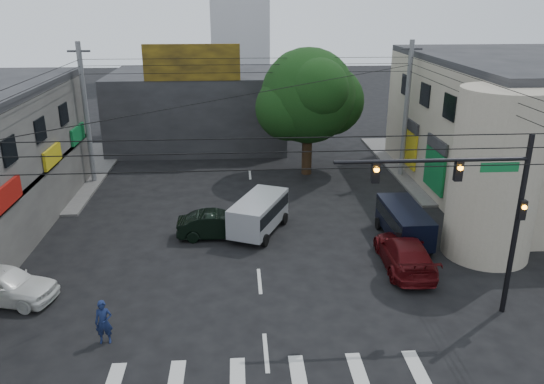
{
  "coord_description": "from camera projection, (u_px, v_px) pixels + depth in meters",
  "views": [
    {
      "loc": [
        -0.83,
        -18.46,
        11.66
      ],
      "look_at": [
        0.68,
        4.0,
        3.42
      ],
      "focal_mm": 35.0,
      "sensor_mm": 36.0,
      "label": 1
    }
  ],
  "objects": [
    {
      "name": "corner_column",
      "position": [
        495.0,
        175.0,
        24.42
      ],
      "size": [
        4.0,
        4.0,
        8.0
      ],
      "primitive_type": "cylinder",
      "color": "gray",
      "rests_on": "ground"
    },
    {
      "name": "white_compact",
      "position": [
        2.0,
        284.0,
        21.52
      ],
      "size": [
        3.9,
        5.27,
        1.5
      ],
      "primitive_type": "imported",
      "rotation": [
        0.0,
        0.0,
        1.32
      ],
      "color": "white",
      "rests_on": "ground"
    },
    {
      "name": "ground",
      "position": [
        262.0,
        306.0,
        21.36
      ],
      "size": [
        160.0,
        160.0,
        0.0
      ],
      "primitive_type": "plane",
      "color": "black",
      "rests_on": "ground"
    },
    {
      "name": "traffic_officer",
      "position": [
        104.0,
        322.0,
        18.83
      ],
      "size": [
        0.67,
        0.49,
        1.69
      ],
      "primitive_type": "imported",
      "rotation": [
        0.0,
        0.0,
        0.07
      ],
      "color": "#131E43",
      "rests_on": "ground"
    },
    {
      "name": "street_tree",
      "position": [
        308.0,
        96.0,
        35.65
      ],
      "size": [
        6.4,
        6.4,
        8.7
      ],
      "color": "black",
      "rests_on": "ground"
    },
    {
      "name": "traffic_gantry",
      "position": [
        477.0,
        198.0,
        19.25
      ],
      "size": [
        7.1,
        0.35,
        7.2
      ],
      "color": "black",
      "rests_on": "ground"
    },
    {
      "name": "billboard",
      "position": [
        192.0,
        62.0,
        38.36
      ],
      "size": [
        7.0,
        0.3,
        2.6
      ],
      "primitive_type": "cube",
      "color": "olive",
      "rests_on": "building_far"
    },
    {
      "name": "sidewalk_far_right",
      "position": [
        492.0,
        164.0,
        39.33
      ],
      "size": [
        16.0,
        16.0,
        0.15
      ],
      "primitive_type": "cube",
      "color": "#514F4C",
      "rests_on": "ground"
    },
    {
      "name": "navy_van",
      "position": [
        404.0,
        224.0,
        26.83
      ],
      "size": [
        4.54,
        1.85,
        1.8
      ],
      "primitive_type": null,
      "rotation": [
        0.0,
        0.0,
        1.59
      ],
      "color": "black",
      "rests_on": "ground"
    },
    {
      "name": "silver_minivan",
      "position": [
        259.0,
        216.0,
        27.8
      ],
      "size": [
        5.71,
        5.06,
        1.87
      ],
      "primitive_type": null,
      "rotation": [
        0.0,
        0.0,
        1.15
      ],
      "color": "#B0B3B9",
      "rests_on": "ground"
    },
    {
      "name": "utility_pole_far_left",
      "position": [
        86.0,
        115.0,
        34.1
      ],
      "size": [
        0.32,
        0.32,
        9.2
      ],
      "primitive_type": "cylinder",
      "color": "#59595B",
      "rests_on": "ground"
    },
    {
      "name": "maroon_sedan",
      "position": [
        405.0,
        253.0,
        24.2
      ],
      "size": [
        2.41,
        5.16,
        1.45
      ],
      "primitive_type": "imported",
      "rotation": [
        0.0,
        0.0,
        3.1
      ],
      "color": "#4B0A0D",
      "rests_on": "ground"
    },
    {
      "name": "dark_sedan",
      "position": [
        218.0,
        225.0,
        27.32
      ],
      "size": [
        1.57,
        4.18,
        1.36
      ],
      "primitive_type": "imported",
      "rotation": [
        0.0,
        0.0,
        1.59
      ],
      "color": "black",
      "rests_on": "ground"
    },
    {
      "name": "building_far",
      "position": [
        199.0,
        108.0,
        44.43
      ],
      "size": [
        14.0,
        10.0,
        6.0
      ],
      "primitive_type": "cube",
      "color": "#232326",
      "rests_on": "ground"
    },
    {
      "name": "building_right",
      "position": [
        537.0,
        128.0,
        33.29
      ],
      "size": [
        14.0,
        18.0,
        8.0
      ],
      "primitive_type": "cube",
      "color": "gray",
      "rests_on": "ground"
    },
    {
      "name": "utility_pole_far_right",
      "position": [
        406.0,
        111.0,
        35.43
      ],
      "size": [
        0.32,
        0.32,
        9.2
      ],
      "primitive_type": "cylinder",
      "color": "#59595B",
      "rests_on": "ground"
    }
  ]
}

